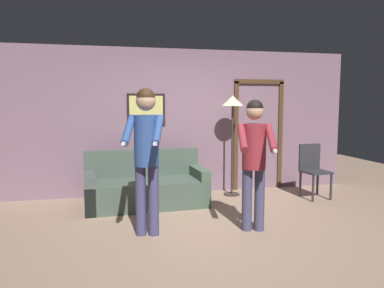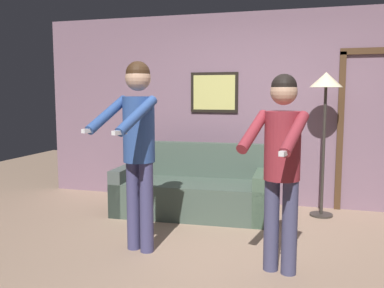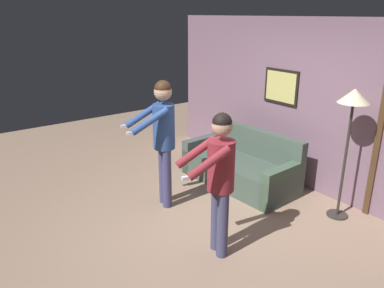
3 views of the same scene
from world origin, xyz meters
name	(u,v)px [view 3 (image 3 of 3)]	position (x,y,z in m)	size (l,w,h in m)	color
ground_plane	(206,228)	(0.00, 0.00, 0.00)	(12.00, 12.00, 0.00)	#9D7F68
back_wall_assembly	(316,108)	(0.01, 2.07, 1.30)	(6.40, 0.10, 2.60)	slate
couch	(241,167)	(-0.74, 1.31, 0.28)	(1.94, 0.95, 0.87)	#445449
torchiere_lamp	(353,108)	(0.83, 1.65, 1.52)	(0.39, 0.39, 1.77)	#332D28
person_standing_left	(163,131)	(-0.87, -0.08, 1.12)	(0.55, 0.73, 1.82)	#413F6A
person_standing_right	(219,173)	(0.47, -0.21, 1.01)	(0.54, 0.69, 1.68)	#424263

